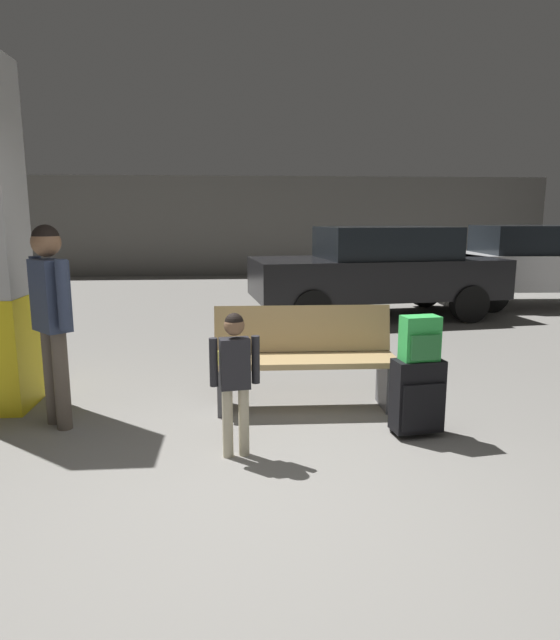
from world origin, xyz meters
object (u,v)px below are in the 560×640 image
(bench, at_px, (304,358))
(parked_car_side, at_px, (541,263))
(suitcase, at_px, (417,396))
(adult, at_px, (51,305))
(backpack_bright, at_px, (420,339))
(parked_car_near, at_px, (378,269))
(child, at_px, (235,369))

(bench, height_order, parked_car_side, parked_car_side)
(suitcase, height_order, adult, adult)
(backpack_bright, height_order, parked_car_side, parked_car_side)
(parked_car_near, relative_size, parked_car_side, 1.02)
(backpack_bright, distance_m, parked_car_near, 5.20)
(suitcase, xyz_separation_m, adult, (-2.83, 0.42, 0.68))
(backpack_bright, xyz_separation_m, parked_car_near, (0.99, 5.11, 0.03))
(child, distance_m, parked_car_side, 8.63)
(suitcase, bearing_deg, child, -169.49)
(backpack_bright, height_order, child, child)
(bench, relative_size, backpack_bright, 4.74)
(child, distance_m, adult, 1.63)
(parked_car_near, xyz_separation_m, parked_car_side, (3.43, 1.00, 0.00))
(bench, bearing_deg, parked_car_near, 67.82)
(bench, relative_size, parked_car_near, 0.38)
(suitcase, bearing_deg, bench, 136.43)
(suitcase, height_order, parked_car_near, parked_car_near)
(bench, bearing_deg, backpack_bright, -43.58)
(bench, height_order, adult, adult)
(backpack_bright, relative_size, parked_car_side, 0.08)
(child, xyz_separation_m, adult, (-1.43, 0.68, 0.36))
(parked_car_near, bearing_deg, backpack_bright, -100.99)
(backpack_bright, bearing_deg, suitcase, 95.57)
(child, relative_size, parked_car_side, 0.25)
(backpack_bright, distance_m, parked_car_side, 7.54)
(suitcase, distance_m, adult, 2.94)
(suitcase, xyz_separation_m, parked_car_side, (4.42, 6.11, 0.48))
(suitcase, bearing_deg, adult, 171.46)
(adult, relative_size, parked_car_side, 0.39)
(bench, xyz_separation_m, backpack_bright, (0.79, -0.75, 0.33))
(bench, relative_size, parked_car_side, 0.39)
(parked_car_side, bearing_deg, adult, -141.91)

